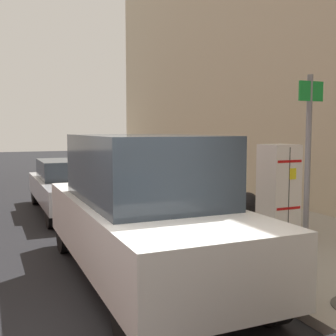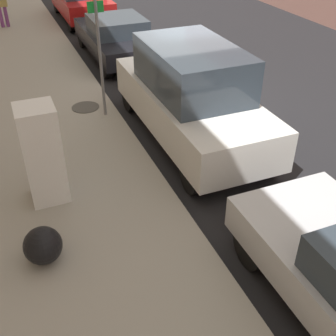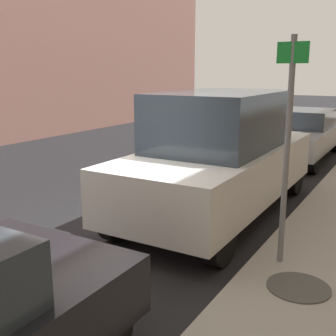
{
  "view_description": "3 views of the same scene",
  "coord_description": "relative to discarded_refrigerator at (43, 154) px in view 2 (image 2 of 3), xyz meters",
  "views": [
    {
      "loc": [
        1.29,
        3.99,
        2.23
      ],
      "look_at": [
        -1.86,
        -3.33,
        1.49
      ],
      "focal_mm": 45.0,
      "sensor_mm": 36.0,
      "label": 1
    },
    {
      "loc": [
        -4.47,
        -9.43,
        4.85
      ],
      "look_at": [
        -2.37,
        -4.28,
        1.12
      ],
      "focal_mm": 45.0,
      "sensor_mm": 36.0,
      "label": 2
    },
    {
      "loc": [
        -3.63,
        4.9,
        2.49
      ],
      "look_at": [
        -0.16,
        -1.01,
        0.9
      ],
      "focal_mm": 45.0,
      "sensor_mm": 36.0,
      "label": 3
    }
  ],
  "objects": [
    {
      "name": "trash_bag",
      "position": [
        -0.32,
        -1.57,
        -0.61
      ],
      "size": [
        0.58,
        0.58,
        0.58
      ],
      "primitive_type": "sphere",
      "color": "black",
      "rests_on": "sidewalk_slab"
    },
    {
      "name": "parked_sedan_dark",
      "position": [
        3.37,
        7.07,
        -0.31
      ],
      "size": [
        1.88,
        4.39,
        1.39
      ],
      "color": "black",
      "rests_on": "ground"
    },
    {
      "name": "ground_plane",
      "position": [
        4.16,
        2.95,
        -1.03
      ],
      "size": [
        80.0,
        80.0,
        0.0
      ],
      "primitive_type": "plane",
      "color": "black"
    },
    {
      "name": "pedestrian_walking_far",
      "position": [
        0.13,
        12.04,
        0.0
      ],
      "size": [
        0.46,
        0.22,
        1.58
      ],
      "rotation": [
        0.0,
        0.0,
        4.73
      ],
      "color": "#7A3D7F",
      "rests_on": "sidewalk_slab"
    },
    {
      "name": "discarded_refrigerator",
      "position": [
        0.0,
        0.0,
        0.0
      ],
      "size": [
        0.64,
        0.67,
        1.8
      ],
      "color": "white",
      "rests_on": "sidewalk_slab"
    },
    {
      "name": "parked_van_white",
      "position": [
        3.37,
        1.21,
        0.04
      ],
      "size": [
        1.93,
        4.99,
        2.15
      ],
      "color": "silver",
      "rests_on": "ground"
    },
    {
      "name": "sidewalk_slab",
      "position": [
        0.01,
        2.95,
        -0.96
      ],
      "size": [
        4.29,
        44.0,
        0.13
      ],
      "primitive_type": "cube",
      "color": "#9E998E",
      "rests_on": "ground"
    },
    {
      "name": "manhole_cover",
      "position": [
        1.43,
        3.43,
        -0.89
      ],
      "size": [
        0.7,
        0.7,
        0.02
      ],
      "primitive_type": "cylinder",
      "color": "#47443F",
      "rests_on": "sidewalk_slab"
    },
    {
      "name": "street_sign_post",
      "position": [
        1.8,
        2.86,
        0.64
      ],
      "size": [
        0.36,
        0.07,
        2.76
      ],
      "color": "slate",
      "rests_on": "sidewalk_slab"
    }
  ]
}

